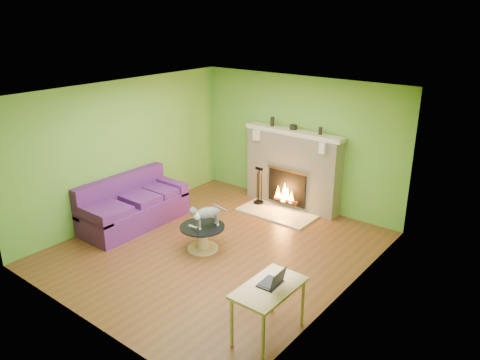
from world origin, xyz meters
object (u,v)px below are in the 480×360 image
Objects in this scene: coffee_table at (203,236)px; cat at (208,215)px; sofa at (132,206)px; desk at (269,293)px.

cat is (0.08, 0.05, 0.38)m from coffee_table.
sofa reaches higher than cat.
sofa reaches higher than coffee_table.
sofa is 2.10× the size of desk.
cat is (1.77, 0.12, 0.28)m from sofa.
coffee_table is 0.39m from cat.
coffee_table is (1.69, 0.07, -0.10)m from sofa.
desk is (2.12, -1.13, 0.37)m from coffee_table.
desk is at bearing -5.77° from cat.
coffee_table is 2.43m from desk.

